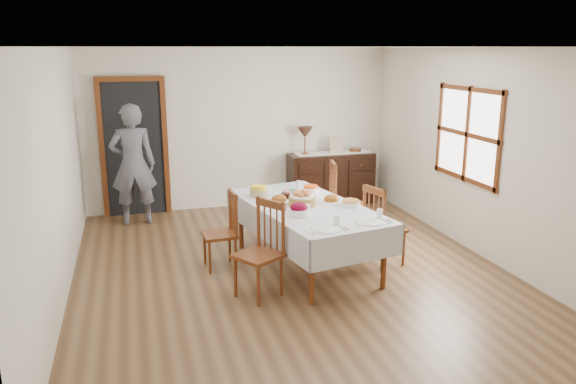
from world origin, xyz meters
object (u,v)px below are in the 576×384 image
object	(u,v)px
dining_table	(306,213)
sideboard	(331,178)
chair_left_near	(262,249)
person	(133,161)
table_lamp	(305,133)
chair_right_near	(382,226)
chair_right_far	(344,202)
chair_left_far	(223,230)

from	to	relation	value
dining_table	sideboard	bearing A→B (deg)	53.06
chair_left_near	person	size ratio (longest dim) A/B	0.53
person	table_lamp	distance (m)	2.80
dining_table	chair_right_near	distance (m)	0.94
chair_left_near	sideboard	world-z (taller)	chair_left_near
chair_right_far	chair_right_near	bearing A→B (deg)	-159.48
person	table_lamp	size ratio (longest dim) A/B	4.22
chair_right_far	person	size ratio (longest dim) A/B	0.58
chair_left_far	person	world-z (taller)	person
chair_right_near	table_lamp	distance (m)	2.95
chair_right_near	person	xyz separation A→B (m)	(-2.85, 2.55, 0.47)
chair_left_near	table_lamp	bearing A→B (deg)	123.43
chair_left_far	table_lamp	distance (m)	3.08
chair_left_near	person	distance (m)	3.28
table_lamp	chair_right_far	bearing A→B (deg)	-91.51
chair_right_far	table_lamp	xyz separation A→B (m)	(0.05, 1.94, 0.66)
chair_left_near	chair_right_far	xyz separation A→B (m)	(1.46, 1.37, 0.04)
chair_right_far	sideboard	bearing A→B (deg)	-2.63
dining_table	chair_left_far	world-z (taller)	chair_left_far
chair_left_far	chair_right_far	world-z (taller)	chair_right_far
chair_left_near	sideboard	bearing A→B (deg)	117.04
dining_table	table_lamp	distance (m)	2.83
sideboard	table_lamp	distance (m)	0.91
chair_left_near	table_lamp	xyz separation A→B (m)	(1.51, 3.31, 0.70)
chair_right_far	table_lamp	bearing A→B (deg)	10.69
dining_table	person	distance (m)	3.07
dining_table	chair_right_near	bearing A→B (deg)	-23.75
dining_table	chair_left_near	distance (m)	0.97
sideboard	person	bearing A→B (deg)	-175.05
dining_table	chair_left_far	bearing A→B (deg)	154.04
chair_right_near	person	size ratio (longest dim) A/B	0.51
dining_table	person	xyz separation A→B (m)	(-1.96, 2.35, 0.29)
chair_right_near	person	world-z (taller)	person
sideboard	chair_right_far	bearing A→B (deg)	-104.83
chair_right_far	sideboard	world-z (taller)	chair_right_far
person	table_lamp	xyz separation A→B (m)	(2.77, 0.31, 0.25)
chair_right_near	sideboard	size ratio (longest dim) A/B	0.69
person	sideboard	bearing A→B (deg)	-175.45
chair_left_near	chair_right_near	distance (m)	1.66
dining_table	chair_left_far	xyz separation A→B (m)	(-0.96, 0.25, -0.21)
table_lamp	dining_table	bearing A→B (deg)	-106.99
dining_table	sideboard	distance (m)	2.93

